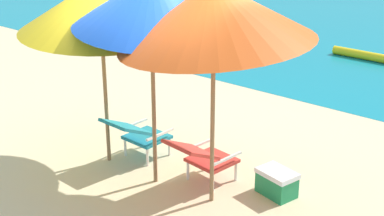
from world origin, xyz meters
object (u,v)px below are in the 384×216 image
beach_umbrella_left (100,5)px  beach_umbrella_center (151,2)px  cooler_box (277,183)px  swim_buoy (369,56)px  beach_umbrella_right (214,12)px  lounge_chair_left (137,133)px  lounge_chair_right (202,156)px

beach_umbrella_left → beach_umbrella_center: beach_umbrella_center is taller
beach_umbrella_left → cooler_box: bearing=15.3°
swim_buoy → beach_umbrella_left: size_ratio=0.62×
beach_umbrella_center → beach_umbrella_right: size_ratio=0.91×
beach_umbrella_center → cooler_box: 2.61m
lounge_chair_left → beach_umbrella_right: 2.36m
beach_umbrella_left → lounge_chair_left: bearing=39.4°
lounge_chair_left → cooler_box: 2.01m
cooler_box → swim_buoy: bearing=102.4°
beach_umbrella_center → beach_umbrella_right: (0.83, 0.07, -0.01)m
lounge_chair_left → beach_umbrella_center: size_ratio=0.34×
lounge_chair_right → lounge_chair_left: bearing=179.9°
lounge_chair_right → beach_umbrella_left: 2.24m
cooler_box → beach_umbrella_center: bearing=-154.0°
lounge_chair_right → beach_umbrella_right: beach_umbrella_right is taller
beach_umbrella_center → cooler_box: bearing=26.0°
beach_umbrella_right → cooler_box: (0.54, 0.60, -2.11)m
lounge_chair_left → beach_umbrella_center: beach_umbrella_center is taller
beach_umbrella_center → beach_umbrella_right: beach_umbrella_right is taller
beach_umbrella_right → cooler_box: 2.26m
lounge_chair_right → beach_umbrella_center: bearing=-149.7°
lounge_chair_right → beach_umbrella_left: size_ratio=0.36×
lounge_chair_left → cooler_box: bearing=10.6°
lounge_chair_right → beach_umbrella_right: (0.32, -0.23, 1.87)m
swim_buoy → cooler_box: size_ratio=2.99×
swim_buoy → cooler_box: cooler_box is taller
beach_umbrella_center → lounge_chair_left: bearing=152.8°
lounge_chair_left → beach_umbrella_right: beach_umbrella_right is taller
beach_umbrella_right → beach_umbrella_left: bearing=-179.4°
swim_buoy → beach_umbrella_center: bearing=-90.4°
lounge_chair_left → beach_umbrella_left: bearing=-140.6°
swim_buoy → beach_umbrella_left: bearing=-98.0°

